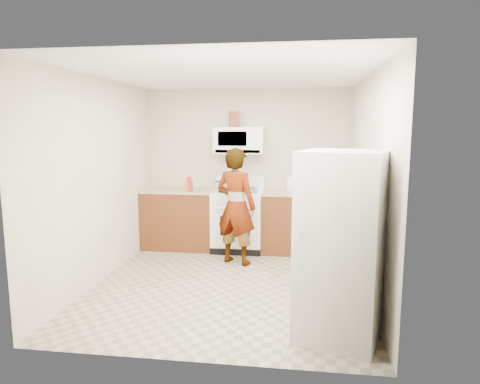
% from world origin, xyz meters
% --- Properties ---
extents(floor, '(3.60, 3.60, 0.00)m').
position_xyz_m(floor, '(0.00, 0.00, 0.00)').
color(floor, gray).
rests_on(floor, ground).
extents(back_wall, '(3.20, 0.02, 2.50)m').
position_xyz_m(back_wall, '(0.00, 1.79, 1.25)').
color(back_wall, beige).
rests_on(back_wall, floor).
extents(right_wall, '(0.02, 3.60, 2.50)m').
position_xyz_m(right_wall, '(1.59, 0.00, 1.25)').
color(right_wall, beige).
rests_on(right_wall, floor).
extents(cabinet_left, '(1.12, 0.62, 0.90)m').
position_xyz_m(cabinet_left, '(-1.04, 1.49, 0.45)').
color(cabinet_left, '#5D2916').
rests_on(cabinet_left, floor).
extents(counter_left, '(1.14, 0.64, 0.03)m').
position_xyz_m(counter_left, '(-1.04, 1.49, 0.92)').
color(counter_left, tan).
rests_on(counter_left, cabinet_left).
extents(cabinet_right, '(0.80, 0.62, 0.90)m').
position_xyz_m(cabinet_right, '(0.68, 1.49, 0.45)').
color(cabinet_right, '#5D2916').
rests_on(cabinet_right, floor).
extents(counter_right, '(0.82, 0.64, 0.03)m').
position_xyz_m(counter_right, '(0.68, 1.49, 0.92)').
color(counter_right, tan).
rests_on(counter_right, cabinet_right).
extents(gas_range, '(0.76, 0.65, 1.13)m').
position_xyz_m(gas_range, '(-0.10, 1.48, 0.49)').
color(gas_range, white).
rests_on(gas_range, floor).
extents(microwave, '(0.76, 0.38, 0.40)m').
position_xyz_m(microwave, '(-0.10, 1.61, 1.70)').
color(microwave, white).
rests_on(microwave, back_wall).
extents(person, '(0.70, 0.58, 1.63)m').
position_xyz_m(person, '(-0.03, 0.80, 0.81)').
color(person, tan).
rests_on(person, floor).
extents(fridge, '(0.88, 0.88, 1.70)m').
position_xyz_m(fridge, '(1.21, -1.18, 0.85)').
color(fridge, silver).
rests_on(fridge, floor).
extents(kettle, '(0.18, 0.18, 0.18)m').
position_xyz_m(kettle, '(0.70, 1.63, 1.03)').
color(kettle, white).
rests_on(kettle, counter_right).
extents(jug, '(0.18, 0.18, 0.24)m').
position_xyz_m(jug, '(-0.19, 1.67, 2.02)').
color(jug, brown).
rests_on(jug, microwave).
extents(saucepan, '(0.24, 0.24, 0.12)m').
position_xyz_m(saucepan, '(-0.26, 1.62, 1.01)').
color(saucepan, silver).
rests_on(saucepan, gas_range).
extents(tray, '(0.28, 0.22, 0.05)m').
position_xyz_m(tray, '(0.09, 1.35, 0.96)').
color(tray, white).
rests_on(tray, gas_range).
extents(bottle_spray, '(0.09, 0.09, 0.23)m').
position_xyz_m(bottle_spray, '(-0.81, 1.27, 1.05)').
color(bottle_spray, red).
rests_on(bottle_spray, counter_left).
extents(bottle_hot_sauce, '(0.06, 0.06, 0.16)m').
position_xyz_m(bottle_hot_sauce, '(-0.84, 1.26, 1.02)').
color(bottle_hot_sauce, '#DF5C18').
rests_on(bottle_hot_sauce, counter_left).
extents(bottle_green_cap, '(0.06, 0.06, 0.16)m').
position_xyz_m(bottle_green_cap, '(-0.81, 1.38, 1.02)').
color(bottle_green_cap, '#1B962B').
rests_on(bottle_green_cap, counter_left).
extents(pot_lid, '(0.32, 0.32, 0.01)m').
position_xyz_m(pot_lid, '(-0.67, 1.34, 0.94)').
color(pot_lid, silver).
rests_on(pot_lid, counter_left).
extents(broom, '(0.13, 0.25, 1.19)m').
position_xyz_m(broom, '(1.56, 0.84, 0.60)').
color(broom, silver).
rests_on(broom, floor).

